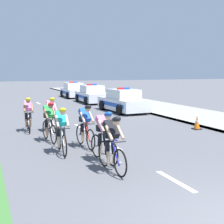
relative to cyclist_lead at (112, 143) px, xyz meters
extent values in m
cube|color=gray|center=(8.55, 10.16, -0.73)|extent=(4.22, 60.00, 0.12)
cube|color=#9E9E99|center=(6.52, 10.16, -0.72)|extent=(0.16, 60.00, 0.13)
cube|color=white|center=(1.15, -1.27, -0.78)|extent=(0.14, 1.60, 0.01)
cube|color=white|center=(1.15, 2.73, -0.78)|extent=(0.14, 1.60, 0.01)
cube|color=white|center=(1.15, 6.73, -0.78)|extent=(0.14, 1.60, 0.01)
cube|color=white|center=(1.15, 10.73, -0.78)|extent=(0.14, 1.60, 0.01)
cube|color=white|center=(1.15, 14.73, -0.78)|extent=(0.14, 1.60, 0.01)
cube|color=white|center=(1.15, 18.73, -0.78)|extent=(0.14, 1.60, 0.01)
torus|color=black|center=(0.03, -0.48, -0.42)|extent=(0.08, 0.73, 0.72)
cylinder|color=#99999E|center=(0.03, -0.48, -0.42)|extent=(0.06, 0.06, 0.06)
torus|color=black|center=(-0.03, 0.52, -0.42)|extent=(0.08, 0.73, 0.72)
cylinder|color=#99999E|center=(-0.03, 0.52, -0.42)|extent=(0.06, 0.06, 0.06)
cylinder|color=#1E1E99|center=(0.00, -0.03, 0.11)|extent=(0.07, 0.55, 0.04)
cylinder|color=#1E1E99|center=(0.01, -0.20, -0.21)|extent=(0.07, 0.48, 0.63)
cylinder|color=#1E1E99|center=(-0.01, 0.17, -0.19)|extent=(0.04, 0.04, 0.65)
cylinder|color=black|center=(0.02, -0.38, 0.09)|extent=(0.42, 0.05, 0.03)
cube|color=black|center=(-0.01, 0.17, 0.15)|extent=(0.11, 0.23, 0.05)
cube|color=black|center=(0.00, 0.05, 0.35)|extent=(0.31, 0.56, 0.46)
cube|color=black|center=(-0.01, 0.16, 0.19)|extent=(0.29, 0.22, 0.18)
cylinder|color=black|center=(0.08, 0.12, -0.15)|extent=(0.12, 0.23, 0.40)
cylinder|color=tan|center=(0.09, 0.04, -0.41)|extent=(0.10, 0.16, 0.36)
cylinder|color=black|center=(-0.10, 0.11, -0.15)|extent=(0.12, 0.17, 0.40)
cylinder|color=tan|center=(-0.09, 0.03, -0.41)|extent=(0.10, 0.13, 0.36)
cylinder|color=tan|center=(0.17, -0.16, 0.30)|extent=(0.10, 0.40, 0.35)
cylinder|color=tan|center=(-0.15, -0.18, 0.30)|extent=(0.10, 0.40, 0.35)
sphere|color=tan|center=(0.01, -0.25, 0.59)|extent=(0.19, 0.19, 0.19)
ellipsoid|color=black|center=(0.01, -0.26, 0.66)|extent=(0.25, 0.33, 0.24)
torus|color=black|center=(0.19, 0.47, -0.42)|extent=(0.12, 0.72, 0.72)
cylinder|color=#99999E|center=(0.19, 0.47, -0.42)|extent=(0.07, 0.07, 0.06)
torus|color=black|center=(0.09, 1.47, -0.42)|extent=(0.12, 0.72, 0.72)
cylinder|color=#99999E|center=(0.09, 1.47, -0.42)|extent=(0.07, 0.07, 0.06)
cylinder|color=silver|center=(0.14, 0.92, 0.11)|extent=(0.09, 0.55, 0.04)
cylinder|color=silver|center=(0.16, 0.74, -0.21)|extent=(0.09, 0.48, 0.63)
cylinder|color=silver|center=(0.12, 1.12, -0.19)|extent=(0.04, 0.04, 0.65)
cylinder|color=black|center=(0.18, 0.57, 0.09)|extent=(0.42, 0.07, 0.03)
cube|color=black|center=(0.12, 1.12, 0.15)|extent=(0.12, 0.23, 0.05)
cube|color=pink|center=(0.14, 0.99, 0.35)|extent=(0.34, 0.58, 0.45)
cube|color=black|center=(0.12, 1.11, 0.19)|extent=(0.30, 0.23, 0.18)
cylinder|color=black|center=(0.22, 1.07, -0.15)|extent=(0.13, 0.23, 0.40)
cylinder|color=beige|center=(0.23, 0.99, -0.41)|extent=(0.11, 0.16, 0.36)
cylinder|color=black|center=(0.04, 1.05, -0.15)|extent=(0.13, 0.18, 0.40)
cylinder|color=beige|center=(0.05, 0.97, -0.41)|extent=(0.10, 0.13, 0.36)
cylinder|color=beige|center=(0.32, 0.80, 0.30)|extent=(0.12, 0.41, 0.35)
cylinder|color=beige|center=(0.00, 0.76, 0.30)|extent=(0.12, 0.41, 0.35)
sphere|color=beige|center=(0.17, 0.69, 0.59)|extent=(0.19, 0.19, 0.19)
ellipsoid|color=blue|center=(0.17, 0.68, 0.66)|extent=(0.26, 0.34, 0.24)
torus|color=black|center=(-0.82, 1.88, -0.42)|extent=(0.09, 0.73, 0.72)
cylinder|color=#99999E|center=(-0.82, 1.88, -0.42)|extent=(0.06, 0.06, 0.06)
torus|color=black|center=(-0.76, 2.88, -0.42)|extent=(0.09, 0.73, 0.72)
cylinder|color=#99999E|center=(-0.76, 2.88, -0.42)|extent=(0.06, 0.06, 0.06)
cylinder|color=silver|center=(-0.79, 2.33, 0.11)|extent=(0.07, 0.55, 0.04)
cylinder|color=silver|center=(-0.80, 2.15, -0.21)|extent=(0.07, 0.48, 0.63)
cylinder|color=silver|center=(-0.78, 2.53, -0.19)|extent=(0.04, 0.04, 0.65)
cylinder|color=black|center=(-0.81, 1.98, 0.09)|extent=(0.42, 0.05, 0.03)
cube|color=black|center=(-0.78, 2.53, 0.15)|extent=(0.11, 0.23, 0.05)
cube|color=#19B2B7|center=(-0.79, 2.40, 0.35)|extent=(0.31, 0.56, 0.45)
cube|color=black|center=(-0.78, 2.52, 0.19)|extent=(0.29, 0.22, 0.18)
cylinder|color=black|center=(-0.69, 2.46, -0.15)|extent=(0.12, 0.23, 0.40)
cylinder|color=beige|center=(-0.70, 2.38, -0.41)|extent=(0.10, 0.16, 0.36)
cylinder|color=black|center=(-0.87, 2.47, -0.15)|extent=(0.12, 0.17, 0.40)
cylinder|color=beige|center=(-0.88, 2.39, -0.41)|extent=(0.10, 0.13, 0.36)
cylinder|color=beige|center=(-0.64, 2.18, 0.30)|extent=(0.10, 0.41, 0.35)
cylinder|color=beige|center=(-0.96, 2.20, 0.30)|extent=(0.10, 0.41, 0.35)
sphere|color=beige|center=(-0.81, 2.10, 0.59)|extent=(0.19, 0.19, 0.19)
ellipsoid|color=yellow|center=(-0.81, 2.09, 0.66)|extent=(0.25, 0.33, 0.24)
torus|color=black|center=(0.21, 2.36, -0.42)|extent=(0.10, 0.73, 0.72)
cylinder|color=#99999E|center=(0.21, 2.36, -0.42)|extent=(0.06, 0.06, 0.06)
torus|color=black|center=(0.13, 3.36, -0.42)|extent=(0.10, 0.73, 0.72)
cylinder|color=#99999E|center=(0.13, 3.36, -0.42)|extent=(0.06, 0.06, 0.06)
cylinder|color=#B21919|center=(0.17, 2.81, 0.11)|extent=(0.08, 0.55, 0.04)
cylinder|color=#B21919|center=(0.18, 2.63, -0.21)|extent=(0.08, 0.48, 0.63)
cylinder|color=#B21919|center=(0.16, 3.01, -0.19)|extent=(0.04, 0.04, 0.65)
cylinder|color=black|center=(0.20, 2.46, 0.09)|extent=(0.42, 0.06, 0.03)
cube|color=black|center=(0.16, 3.01, 0.15)|extent=(0.12, 0.23, 0.05)
cube|color=blue|center=(0.17, 2.88, 0.35)|extent=(0.32, 0.56, 0.47)
cube|color=black|center=(0.16, 3.00, 0.19)|extent=(0.29, 0.22, 0.18)
cylinder|color=black|center=(0.25, 2.96, -0.15)|extent=(0.13, 0.23, 0.40)
cylinder|color=tan|center=(0.26, 2.88, -0.41)|extent=(0.10, 0.16, 0.36)
cylinder|color=black|center=(0.07, 2.94, -0.15)|extent=(0.12, 0.18, 0.40)
cylinder|color=tan|center=(0.08, 2.86, -0.41)|extent=(0.10, 0.13, 0.36)
cylinder|color=tan|center=(0.34, 2.68, 0.30)|extent=(0.11, 0.41, 0.35)
cylinder|color=tan|center=(0.02, 2.66, 0.30)|extent=(0.11, 0.41, 0.35)
sphere|color=tan|center=(0.19, 2.58, 0.59)|extent=(0.19, 0.19, 0.19)
ellipsoid|color=black|center=(0.19, 2.57, 0.66)|extent=(0.25, 0.33, 0.24)
torus|color=black|center=(-0.77, 3.75, -0.42)|extent=(0.12, 0.72, 0.72)
cylinder|color=#99999E|center=(-0.77, 3.75, -0.42)|extent=(0.07, 0.07, 0.06)
torus|color=black|center=(-0.87, 4.75, -0.42)|extent=(0.12, 0.72, 0.72)
cylinder|color=#99999E|center=(-0.87, 4.75, -0.42)|extent=(0.07, 0.07, 0.06)
cylinder|color=white|center=(-0.81, 4.20, 0.11)|extent=(0.09, 0.55, 0.04)
cylinder|color=white|center=(-0.80, 4.03, -0.21)|extent=(0.09, 0.48, 0.63)
cylinder|color=white|center=(-0.83, 4.40, -0.19)|extent=(0.04, 0.04, 0.65)
cylinder|color=black|center=(-0.78, 3.85, 0.09)|extent=(0.42, 0.07, 0.03)
cube|color=black|center=(-0.83, 4.40, 0.15)|extent=(0.12, 0.23, 0.05)
cube|color=green|center=(-0.82, 4.28, 0.35)|extent=(0.33, 0.57, 0.46)
cube|color=black|center=(-0.83, 4.39, 0.19)|extent=(0.30, 0.23, 0.18)
cylinder|color=black|center=(-0.74, 4.35, -0.15)|extent=(0.13, 0.23, 0.40)
cylinder|color=#9E7051|center=(-0.73, 4.27, -0.41)|extent=(0.10, 0.16, 0.36)
cylinder|color=black|center=(-0.92, 4.33, -0.15)|extent=(0.13, 0.18, 0.40)
cylinder|color=#9E7051|center=(-0.91, 4.25, -0.41)|extent=(0.10, 0.13, 0.36)
cylinder|color=#9E7051|center=(-0.64, 4.08, 0.30)|extent=(0.12, 0.41, 0.35)
cylinder|color=#9E7051|center=(-0.96, 4.05, 0.30)|extent=(0.12, 0.41, 0.35)
sphere|color=#9E7051|center=(-0.79, 3.98, 0.59)|extent=(0.19, 0.19, 0.19)
ellipsoid|color=red|center=(-0.79, 3.97, 0.66)|extent=(0.26, 0.34, 0.24)
torus|color=black|center=(-0.32, 5.72, -0.42)|extent=(0.08, 0.73, 0.72)
cylinder|color=#99999E|center=(-0.32, 5.72, -0.42)|extent=(0.06, 0.06, 0.06)
torus|color=black|center=(-0.37, 6.72, -0.42)|extent=(0.08, 0.73, 0.72)
cylinder|color=#99999E|center=(-0.37, 6.72, -0.42)|extent=(0.06, 0.06, 0.06)
cylinder|color=white|center=(-0.34, 6.17, 0.11)|extent=(0.06, 0.55, 0.04)
cylinder|color=white|center=(-0.33, 6.00, -0.21)|extent=(0.06, 0.48, 0.63)
cylinder|color=white|center=(-0.35, 6.37, -0.19)|extent=(0.04, 0.04, 0.65)
cylinder|color=black|center=(-0.32, 5.82, 0.09)|extent=(0.42, 0.05, 0.03)
cube|color=black|center=(-0.35, 6.37, 0.15)|extent=(0.11, 0.22, 0.05)
cube|color=pink|center=(-0.34, 6.25, 0.35)|extent=(0.31, 0.56, 0.46)
cube|color=black|center=(-0.35, 6.36, 0.19)|extent=(0.29, 0.21, 0.18)
cylinder|color=black|center=(-0.26, 6.32, -0.15)|extent=(0.12, 0.23, 0.40)
cylinder|color=beige|center=(-0.25, 6.24, -0.41)|extent=(0.10, 0.16, 0.36)
cylinder|color=black|center=(-0.44, 6.31, -0.15)|extent=(0.12, 0.17, 0.40)
cylinder|color=beige|center=(-0.43, 6.23, -0.41)|extent=(0.10, 0.13, 0.36)
cylinder|color=beige|center=(-0.17, 6.04, 0.30)|extent=(0.09, 0.40, 0.35)
cylinder|color=beige|center=(-0.49, 6.02, 0.30)|extent=(0.09, 0.40, 0.35)
sphere|color=beige|center=(-0.33, 5.95, 0.59)|extent=(0.19, 0.19, 0.19)
ellipsoid|color=yellow|center=(-0.33, 5.94, 0.66)|extent=(0.24, 0.32, 0.24)
torus|color=black|center=(-1.31, 6.08, -0.42)|extent=(0.09, 0.73, 0.72)
cylinder|color=#99999E|center=(-1.31, 6.08, -0.42)|extent=(0.06, 0.06, 0.06)
torus|color=black|center=(-1.24, 7.08, -0.42)|extent=(0.09, 0.73, 0.72)
cylinder|color=#99999E|center=(-1.24, 7.08, -0.42)|extent=(0.06, 0.06, 0.06)
cylinder|color=white|center=(-1.28, 6.53, 0.11)|extent=(0.07, 0.55, 0.04)
cylinder|color=white|center=(-1.29, 6.36, -0.21)|extent=(0.07, 0.48, 0.63)
cylinder|color=white|center=(-1.26, 6.73, -0.19)|extent=(0.04, 0.04, 0.65)
cylinder|color=black|center=(-1.30, 6.18, 0.09)|extent=(0.42, 0.06, 0.03)
cube|color=black|center=(-1.26, 6.73, 0.15)|extent=(0.11, 0.23, 0.05)
cube|color=pink|center=(-1.27, 6.61, 0.35)|extent=(0.32, 0.57, 0.44)
cube|color=black|center=(-1.27, 6.72, 0.19)|extent=(0.29, 0.22, 0.18)
cylinder|color=black|center=(-1.18, 6.67, -0.15)|extent=(0.12, 0.23, 0.40)
cylinder|color=#9E7051|center=(-1.18, 6.59, -0.41)|extent=(0.10, 0.16, 0.36)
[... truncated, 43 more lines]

